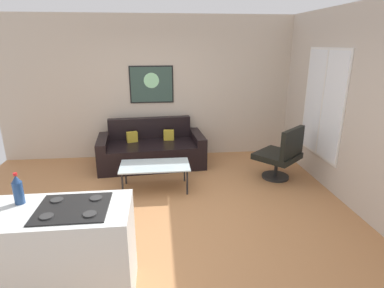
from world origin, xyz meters
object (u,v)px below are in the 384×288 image
coffee_table (155,167)px  soda_bottle_2 (18,190)px  couch (152,150)px  armchair (282,154)px  wall_painting (152,84)px

coffee_table → soda_bottle_2: 2.45m
couch → armchair: size_ratio=2.18×
coffee_table → wall_painting: bearing=91.1°
coffee_table → armchair: armchair is taller
coffee_table → armchair: size_ratio=1.17×
coffee_table → armchair: (2.16, 0.16, 0.07)m
wall_painting → couch: bearing=-94.2°
soda_bottle_2 → wall_painting: 3.88m
armchair → couch: bearing=157.1°
coffee_table → wall_painting: wall_painting is taller
couch → wall_painting: (0.04, 0.53, 1.20)m
armchair → wall_painting: size_ratio=1.09×
armchair → soda_bottle_2: 4.03m
wall_painting → coffee_table: bearing=-88.9°
armchair → coffee_table: bearing=-175.7°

